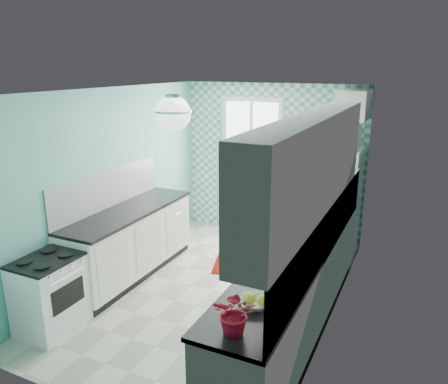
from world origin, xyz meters
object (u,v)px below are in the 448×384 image
at_px(fridge, 333,202).
at_px(potted_plant, 236,313).
at_px(stove, 50,293).
at_px(fruit_bowl, 256,303).
at_px(microwave, 338,137).
at_px(ceiling_light, 173,113).
at_px(sink, 320,222).

relative_size(fridge, potted_plant, 4.85).
bearing_deg(stove, fruit_bowl, -2.45).
distance_m(potted_plant, microwave, 3.83).
bearing_deg(stove, potted_plant, -11.79).
distance_m(fridge, stove, 4.01).
xyz_separation_m(fruit_bowl, potted_plant, (0.00, -0.40, 0.14)).
height_order(potted_plant, microwave, microwave).
relative_size(ceiling_light, microwave, 0.60).
bearing_deg(fridge, stove, -129.21).
bearing_deg(sink, fruit_bowl, -88.41).
distance_m(fruit_bowl, potted_plant, 0.42).
height_order(stove, sink, sink).
bearing_deg(fruit_bowl, fridge, 91.53).
height_order(ceiling_light, fridge, ceiling_light).
xyz_separation_m(ceiling_light, sink, (1.20, 1.35, -1.39)).
bearing_deg(stove, fridge, 54.98).
relative_size(ceiling_light, stove, 0.43).
xyz_separation_m(sink, fruit_bowl, (-0.00, -2.15, 0.04)).
distance_m(stove, sink, 3.19).
bearing_deg(sink, ceiling_light, -130.11).
relative_size(potted_plant, microwave, 0.58).
xyz_separation_m(stove, fruit_bowl, (2.40, -0.12, 0.55)).
distance_m(ceiling_light, sink, 2.28).
bearing_deg(fruit_bowl, potted_plant, -90.00).
bearing_deg(potted_plant, microwave, 91.37).
bearing_deg(ceiling_light, fridge, 66.67).
relative_size(ceiling_light, potted_plant, 1.04).
xyz_separation_m(ceiling_light, fridge, (1.11, 2.57, -1.51)).
bearing_deg(stove, ceiling_light, 30.01).
bearing_deg(fridge, microwave, 50.19).
bearing_deg(sink, potted_plant, -88.40).
height_order(fridge, stove, fridge).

